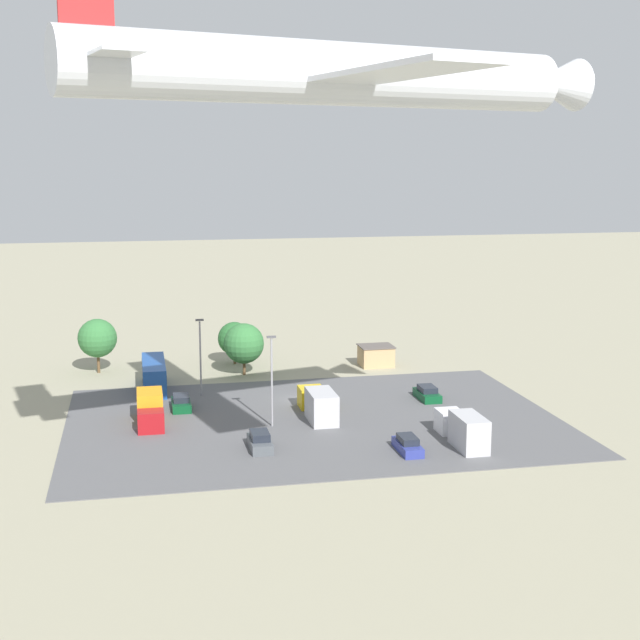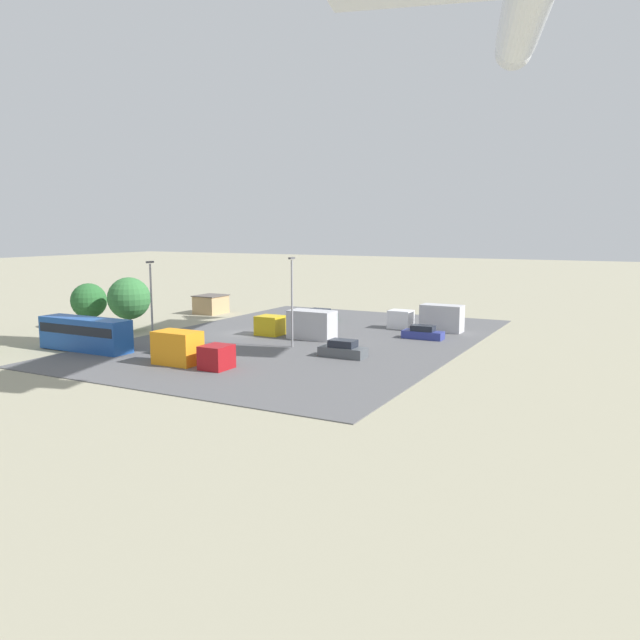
{
  "view_description": "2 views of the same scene",
  "coord_description": "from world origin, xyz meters",
  "px_view_note": "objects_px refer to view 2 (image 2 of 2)",
  "views": [
    {
      "loc": [
        17.13,
        93.48,
        26.24
      ],
      "look_at": [
        1.82,
        19.79,
        12.58
      ],
      "focal_mm": 50.0,
      "sensor_mm": 36.0,
      "label": 1
    },
    {
      "loc": [
        58.53,
        40.93,
        12.01
      ],
      "look_at": [
        0.32,
        10.22,
        2.38
      ],
      "focal_mm": 35.0,
      "sensor_mm": 36.0,
      "label": 2
    }
  ],
  "objects_px": {
    "parked_car_3": "(343,350)",
    "parked_truck_1": "(188,350)",
    "parked_truck_0": "(430,319)",
    "shed_building": "(211,304)",
    "parked_car_0": "(320,315)",
    "parked_truck_2": "(300,325)",
    "parked_car_2": "(423,333)",
    "parked_car_1": "(175,348)",
    "bus": "(85,333)"
  },
  "relations": [
    {
      "from": "parked_truck_2",
      "to": "shed_building",
      "type": "bearing_deg",
      "value": 60.87
    },
    {
      "from": "parked_car_0",
      "to": "parked_car_3",
      "type": "xyz_separation_m",
      "value": [
        20.46,
        13.28,
        0.06
      ]
    },
    {
      "from": "parked_car_2",
      "to": "parked_car_3",
      "type": "relative_size",
      "value": 1.0
    },
    {
      "from": "shed_building",
      "to": "parked_truck_2",
      "type": "relative_size",
      "value": 0.47
    },
    {
      "from": "parked_truck_0",
      "to": "parked_truck_1",
      "type": "relative_size",
      "value": 1.19
    },
    {
      "from": "parked_car_2",
      "to": "parked_truck_1",
      "type": "height_order",
      "value": "parked_truck_1"
    },
    {
      "from": "parked_truck_2",
      "to": "parked_car_0",
      "type": "bearing_deg",
      "value": 18.75
    },
    {
      "from": "parked_car_0",
      "to": "parked_truck_1",
      "type": "distance_m",
      "value": 30.26
    },
    {
      "from": "parked_car_0",
      "to": "parked_truck_2",
      "type": "bearing_deg",
      "value": 18.75
    },
    {
      "from": "bus",
      "to": "parked_truck_1",
      "type": "distance_m",
      "value": 13.55
    },
    {
      "from": "bus",
      "to": "parked_car_1",
      "type": "bearing_deg",
      "value": 105.91
    },
    {
      "from": "parked_car_0",
      "to": "parked_truck_0",
      "type": "distance_m",
      "value": 15.82
    },
    {
      "from": "parked_car_1",
      "to": "parked_truck_0",
      "type": "relative_size",
      "value": 0.49
    },
    {
      "from": "parked_car_3",
      "to": "parked_truck_2",
      "type": "distance_m",
      "value": 11.44
    },
    {
      "from": "parked_car_1",
      "to": "parked_truck_1",
      "type": "distance_m",
      "value": 5.56
    },
    {
      "from": "bus",
      "to": "parked_truck_1",
      "type": "bearing_deg",
      "value": 87.05
    },
    {
      "from": "parked_car_1",
      "to": "parked_car_3",
      "type": "bearing_deg",
      "value": 113.14
    },
    {
      "from": "shed_building",
      "to": "parked_truck_1",
      "type": "xyz_separation_m",
      "value": [
        28.91,
        19.83,
        0.1
      ]
    },
    {
      "from": "bus",
      "to": "parked_truck_0",
      "type": "height_order",
      "value": "bus"
    },
    {
      "from": "parked_car_0",
      "to": "parked_truck_2",
      "type": "distance_m",
      "value": 13.95
    },
    {
      "from": "bus",
      "to": "shed_building",
      "type": "bearing_deg",
      "value": -167.42
    },
    {
      "from": "parked_truck_1",
      "to": "parked_truck_0",
      "type": "bearing_deg",
      "value": 155.54
    },
    {
      "from": "shed_building",
      "to": "parked_car_0",
      "type": "height_order",
      "value": "shed_building"
    },
    {
      "from": "shed_building",
      "to": "parked_truck_1",
      "type": "bearing_deg",
      "value": 34.44
    },
    {
      "from": "bus",
      "to": "parked_car_1",
      "type": "distance_m",
      "value": 9.54
    },
    {
      "from": "parked_truck_0",
      "to": "bus",
      "type": "bearing_deg",
      "value": 136.3
    },
    {
      "from": "parked_car_3",
      "to": "bus",
      "type": "bearing_deg",
      "value": 110.47
    },
    {
      "from": "parked_truck_0",
      "to": "parked_truck_2",
      "type": "xyz_separation_m",
      "value": [
        11.42,
        -11.22,
        -0.01
      ]
    },
    {
      "from": "bus",
      "to": "parked_car_2",
      "type": "height_order",
      "value": "bus"
    },
    {
      "from": "parked_car_3",
      "to": "parked_truck_1",
      "type": "bearing_deg",
      "value": 132.69
    },
    {
      "from": "parked_truck_0",
      "to": "parked_car_3",
      "type": "bearing_deg",
      "value": 172.61
    },
    {
      "from": "parked_truck_2",
      "to": "parked_truck_0",
      "type": "bearing_deg",
      "value": -44.51
    },
    {
      "from": "parked_car_0",
      "to": "parked_car_3",
      "type": "height_order",
      "value": "parked_car_3"
    },
    {
      "from": "bus",
      "to": "parked_truck_0",
      "type": "distance_m",
      "value": 38.25
    },
    {
      "from": "parked_car_1",
      "to": "parked_car_2",
      "type": "bearing_deg",
      "value": 136.47
    },
    {
      "from": "parked_car_1",
      "to": "parked_car_0",
      "type": "bearing_deg",
      "value": 176.57
    },
    {
      "from": "parked_car_0",
      "to": "parked_truck_0",
      "type": "height_order",
      "value": "parked_truck_0"
    },
    {
      "from": "parked_car_2",
      "to": "bus",
      "type": "bearing_deg",
      "value": 128.6
    },
    {
      "from": "parked_car_1",
      "to": "parked_car_3",
      "type": "distance_m",
      "value": 16.19
    },
    {
      "from": "bus",
      "to": "parked_truck_2",
      "type": "height_order",
      "value": "bus"
    },
    {
      "from": "bus",
      "to": "parked_truck_0",
      "type": "bearing_deg",
      "value": 136.3
    },
    {
      "from": "bus",
      "to": "parked_car_1",
      "type": "height_order",
      "value": "bus"
    },
    {
      "from": "parked_truck_0",
      "to": "parked_car_2",
      "type": "bearing_deg",
      "value": -169.32
    },
    {
      "from": "parked_car_2",
      "to": "parked_truck_1",
      "type": "xyz_separation_m",
      "value": [
        22.65,
        -13.97,
        0.73
      ]
    },
    {
      "from": "parked_truck_2",
      "to": "parked_car_3",
      "type": "bearing_deg",
      "value": -129.58
    },
    {
      "from": "parked_truck_0",
      "to": "parked_car_1",
      "type": "bearing_deg",
      "value": 145.36
    },
    {
      "from": "parked_car_2",
      "to": "parked_truck_0",
      "type": "bearing_deg",
      "value": 10.68
    },
    {
      "from": "shed_building",
      "to": "parked_car_3",
      "type": "relative_size",
      "value": 0.98
    },
    {
      "from": "shed_building",
      "to": "parked_car_2",
      "type": "bearing_deg",
      "value": 79.51
    },
    {
      "from": "bus",
      "to": "parked_car_2",
      "type": "distance_m",
      "value": 35.21
    }
  ]
}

